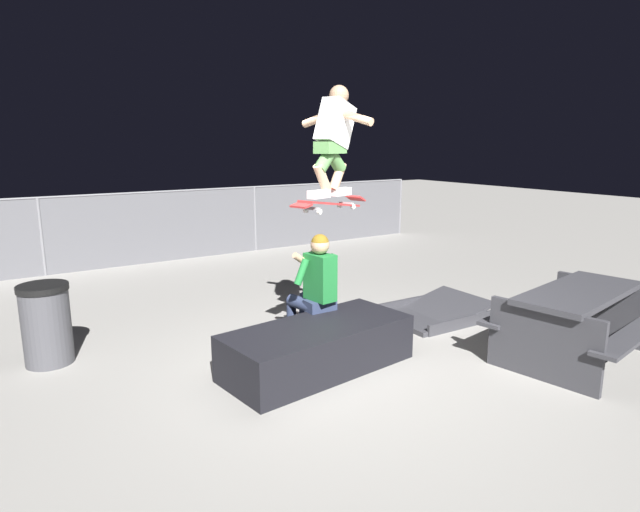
# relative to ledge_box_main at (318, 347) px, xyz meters

# --- Properties ---
(ground_plane) EXTENTS (40.00, 40.00, 0.00)m
(ground_plane) POSITION_rel_ledge_box_main_xyz_m (0.15, -0.05, -0.23)
(ground_plane) COLOR gray
(ledge_box_main) EXTENTS (2.02, 1.05, 0.46)m
(ledge_box_main) POSITION_rel_ledge_box_main_xyz_m (0.00, 0.00, 0.00)
(ledge_box_main) COLOR black
(ledge_box_main) RESTS_ON ground
(person_sitting_on_ledge) EXTENTS (0.60, 0.77, 1.30)m
(person_sitting_on_ledge) POSITION_rel_ledge_box_main_xyz_m (0.27, 0.50, 0.48)
(person_sitting_on_ledge) COLOR #2D3856
(person_sitting_on_ledge) RESTS_ON ground
(skateboard) EXTENTS (1.03, 0.50, 0.14)m
(skateboard) POSITION_rel_ledge_box_main_xyz_m (0.37, 0.34, 1.39)
(skateboard) COLOR #B72D2D
(skater_airborne) EXTENTS (0.64, 0.87, 1.12)m
(skater_airborne) POSITION_rel_ledge_box_main_xyz_m (0.43, 0.36, 2.07)
(skater_airborne) COLOR white
(kicker_ramp) EXTENTS (1.31, 1.02, 0.31)m
(kicker_ramp) POSITION_rel_ledge_box_main_xyz_m (2.15, 0.52, -0.18)
(kicker_ramp) COLOR #38383D
(kicker_ramp) RESTS_ON ground
(picnic_table_back) EXTENTS (1.91, 1.62, 0.75)m
(picnic_table_back) POSITION_rel_ledge_box_main_xyz_m (2.43, -1.24, 0.27)
(picnic_table_back) COLOR #38383D
(picnic_table_back) RESTS_ON ground
(trash_bin) EXTENTS (0.49, 0.49, 0.84)m
(trash_bin) POSITION_rel_ledge_box_main_xyz_m (-2.25, 1.64, 0.19)
(trash_bin) COLOR #47474C
(trash_bin) RESTS_ON ground
(fence_back) EXTENTS (12.05, 0.05, 1.35)m
(fence_back) POSITION_rel_ledge_box_main_xyz_m (0.15, 5.79, 0.49)
(fence_back) COLOR slate
(fence_back) RESTS_ON ground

